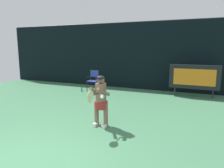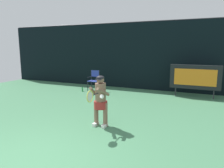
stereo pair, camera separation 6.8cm
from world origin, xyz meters
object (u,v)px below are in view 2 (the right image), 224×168
scoreboard (195,77)px  tennis_player (100,99)px  tennis_racket (90,96)px  water_bottle (82,89)px  umpire_chair (94,79)px

scoreboard → tennis_player: (-2.33, -4.94, -0.12)m
tennis_player → tennis_racket: size_ratio=2.49×
water_bottle → umpire_chair: bearing=41.4°
umpire_chair → water_bottle: (-0.48, -0.42, -0.50)m
umpire_chair → tennis_player: tennis_player is taller
tennis_player → tennis_racket: bearing=-85.0°
scoreboard → umpire_chair: bearing=-173.5°
umpire_chair → water_bottle: size_ratio=4.08×
umpire_chair → water_bottle: umpire_chair is taller
water_bottle → scoreboard: bearing=10.3°
scoreboard → tennis_player: size_ratio=1.47×
tennis_player → tennis_racket: 0.72m
water_bottle → tennis_racket: 5.68m
scoreboard → tennis_racket: (-2.27, -5.62, 0.10)m
umpire_chair → water_bottle: bearing=-138.6°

